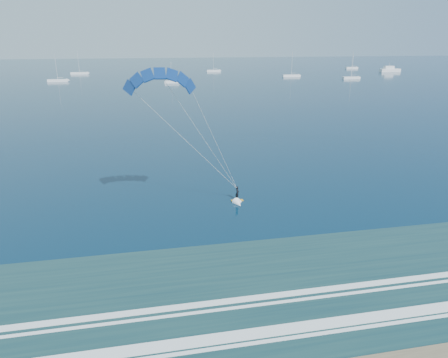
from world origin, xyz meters
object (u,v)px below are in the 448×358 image
object	(u,v)px
sailboat_3	(172,82)
motor_yacht	(390,70)
sailboat_4	(213,71)
sailboat_7	(352,68)
kitesurfer_rig	(203,138)
sailboat_1	(58,80)
sailboat_6	(351,78)
sailboat_2	(80,73)
sailboat_5	(291,76)

from	to	relation	value
sailboat_3	motor_yacht	bearing A→B (deg)	16.66
sailboat_4	sailboat_7	xyz separation A→B (m)	(100.82, 8.56, -0.00)
kitesurfer_rig	motor_yacht	xyz separation A→B (m)	(148.62, 194.70, -7.94)
motor_yacht	sailboat_4	size ratio (longest dim) A/B	1.10
kitesurfer_rig	sailboat_1	size ratio (longest dim) A/B	1.39
motor_yacht	sailboat_7	xyz separation A→B (m)	(-9.51, 31.55, -0.76)
sailboat_3	sailboat_6	distance (m)	94.38
sailboat_2	sailboat_5	bearing A→B (deg)	-19.04
sailboat_5	sailboat_6	distance (m)	32.08
sailboat_1	sailboat_2	distance (m)	44.35
sailboat_1	sailboat_4	distance (m)	98.33
sailboat_6	sailboat_2	bearing A→B (deg)	157.92
motor_yacht	sailboat_1	distance (m)	197.77
sailboat_1	sailboat_2	xyz separation A→B (m)	(4.18, 44.16, 0.00)
motor_yacht	sailboat_5	world-z (taller)	sailboat_5
kitesurfer_rig	sailboat_5	bearing A→B (deg)	66.70
motor_yacht	sailboat_7	size ratio (longest dim) A/B	1.13
sailboat_4	sailboat_7	size ratio (longest dim) A/B	1.02
sailboat_6	sailboat_7	world-z (taller)	sailboat_6
sailboat_3	sailboat_7	bearing A→B (deg)	29.22
sailboat_1	sailboat_5	bearing A→B (deg)	1.61
sailboat_4	motor_yacht	bearing A→B (deg)	-11.77
sailboat_2	sailboat_3	size ratio (longest dim) A/B	1.39
motor_yacht	sailboat_3	bearing A→B (deg)	-163.34
sailboat_1	sailboat_4	bearing A→B (deg)	29.17
sailboat_1	sailboat_7	bearing A→B (deg)	16.83
sailboat_1	sailboat_4	xyz separation A→B (m)	(85.86, 47.92, -0.01)
sailboat_5	sailboat_7	world-z (taller)	sailboat_5
motor_yacht	sailboat_6	distance (m)	61.68
sailboat_4	sailboat_1	bearing A→B (deg)	-150.83
sailboat_3	sailboat_7	xyz separation A→B (m)	(132.25, 73.98, 0.01)
sailboat_1	sailboat_3	size ratio (longest dim) A/B	1.35
motor_yacht	sailboat_5	size ratio (longest dim) A/B	0.99
kitesurfer_rig	sailboat_3	bearing A→B (deg)	87.42
kitesurfer_rig	sailboat_6	world-z (taller)	kitesurfer_rig
kitesurfer_rig	sailboat_5	world-z (taller)	kitesurfer_rig
sailboat_1	sailboat_3	world-z (taller)	sailboat_1
sailboat_7	motor_yacht	bearing A→B (deg)	-73.22
sailboat_3	sailboat_5	size ratio (longest dim) A/B	0.73
kitesurfer_rig	sailboat_7	xyz separation A→B (m)	(139.10, 226.24, -8.71)
sailboat_7	kitesurfer_rig	bearing A→B (deg)	-121.58
kitesurfer_rig	sailboat_4	bearing A→B (deg)	80.03
sailboat_4	sailboat_5	world-z (taller)	sailboat_5
kitesurfer_rig	motor_yacht	distance (m)	245.07
kitesurfer_rig	sailboat_7	world-z (taller)	kitesurfer_rig
motor_yacht	kitesurfer_rig	bearing A→B (deg)	-127.36
sailboat_3	sailboat_4	xyz separation A→B (m)	(31.43, 65.42, 0.01)
sailboat_2	sailboat_1	bearing A→B (deg)	-95.41
sailboat_3	sailboat_6	size ratio (longest dim) A/B	0.78
sailboat_1	sailboat_7	distance (m)	195.04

